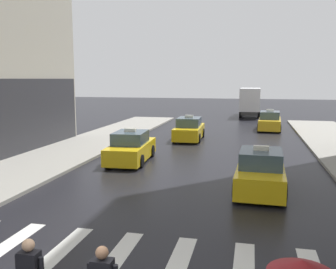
# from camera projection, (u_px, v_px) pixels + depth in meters

# --- Properties ---
(crosswalk_markings) EXTENTS (11.30, 2.80, 0.01)m
(crosswalk_markings) POSITION_uv_depth(u_px,v_px,m) (148.00, 259.00, 9.20)
(crosswalk_markings) COLOR silver
(crosswalk_markings) RESTS_ON ground
(taxi_lead) EXTENTS (2.04, 4.59, 1.80)m
(taxi_lead) POSITION_uv_depth(u_px,v_px,m) (260.00, 172.00, 14.83)
(taxi_lead) COLOR yellow
(taxi_lead) RESTS_ON ground
(taxi_second) EXTENTS (2.13, 4.63, 1.80)m
(taxi_second) POSITION_uv_depth(u_px,v_px,m) (131.00, 148.00, 19.99)
(taxi_second) COLOR yellow
(taxi_second) RESTS_ON ground
(taxi_third) EXTENTS (2.01, 4.58, 1.80)m
(taxi_third) POSITION_uv_depth(u_px,v_px,m) (189.00, 130.00, 27.20)
(taxi_third) COLOR yellow
(taxi_third) RESTS_ON ground
(taxi_fourth) EXTENTS (2.12, 4.62, 1.80)m
(taxi_fourth) POSITION_uv_depth(u_px,v_px,m) (270.00, 122.00, 32.37)
(taxi_fourth) COLOR gold
(taxi_fourth) RESTS_ON ground
(box_truck) EXTENTS (2.35, 7.57, 3.35)m
(box_truck) POSITION_uv_depth(u_px,v_px,m) (250.00, 101.00, 43.39)
(box_truck) COLOR #2D2D2D
(box_truck) RESTS_ON ground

